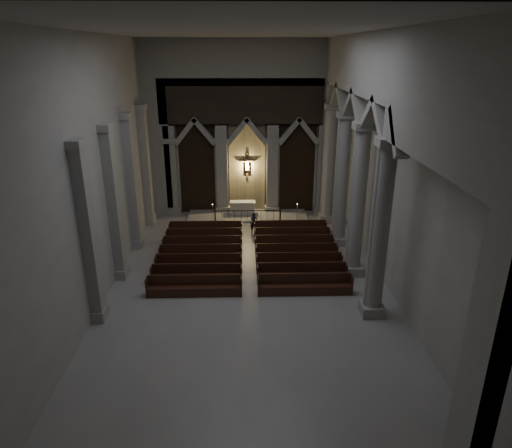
# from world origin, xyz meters

# --- Properties ---
(room) EXTENTS (24.00, 24.10, 12.00)m
(room) POSITION_xyz_m (0.00, 0.00, 7.60)
(room) COLOR gray
(room) RESTS_ON ground
(sanctuary_wall) EXTENTS (14.00, 0.77, 12.00)m
(sanctuary_wall) POSITION_xyz_m (0.00, 11.54, 6.62)
(sanctuary_wall) COLOR #9D9B92
(sanctuary_wall) RESTS_ON ground
(right_arcade) EXTENTS (1.00, 24.00, 12.00)m
(right_arcade) POSITION_xyz_m (5.50, 1.33, 7.83)
(right_arcade) COLOR #9D9B92
(right_arcade) RESTS_ON ground
(left_pilasters) EXTENTS (0.60, 13.00, 8.03)m
(left_pilasters) POSITION_xyz_m (-6.75, 3.50, 3.91)
(left_pilasters) COLOR #9D9B92
(left_pilasters) RESTS_ON ground
(sanctuary_step) EXTENTS (8.50, 2.60, 0.15)m
(sanctuary_step) POSITION_xyz_m (0.00, 10.60, 0.07)
(sanctuary_step) COLOR #9D9B92
(sanctuary_step) RESTS_ON ground
(altar) EXTENTS (1.83, 0.73, 0.93)m
(altar) POSITION_xyz_m (-0.35, 10.80, 0.62)
(altar) COLOR #B9B3A3
(altar) RESTS_ON sanctuary_step
(altar_rail) EXTENTS (4.61, 0.09, 0.90)m
(altar_rail) POSITION_xyz_m (0.00, 9.45, 0.60)
(altar_rail) COLOR black
(altar_rail) RESTS_ON ground
(candle_stand_left) EXTENTS (0.21, 0.21, 1.23)m
(candle_stand_left) POSITION_xyz_m (-2.43, 9.83, 0.34)
(candle_stand_left) COLOR olive
(candle_stand_left) RESTS_ON ground
(candle_stand_right) EXTENTS (0.25, 0.25, 1.51)m
(candle_stand_right) POSITION_xyz_m (3.37, 8.87, 0.41)
(candle_stand_right) COLOR olive
(candle_stand_right) RESTS_ON ground
(pews) EXTENTS (10.04, 7.95, 1.03)m
(pews) POSITION_xyz_m (0.00, 3.12, 0.34)
(pews) COLOR black
(pews) RESTS_ON ground
(worshipper) EXTENTS (0.50, 0.34, 1.36)m
(worshipper) POSITION_xyz_m (0.38, 7.49, 0.68)
(worshipper) COLOR black
(worshipper) RESTS_ON ground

